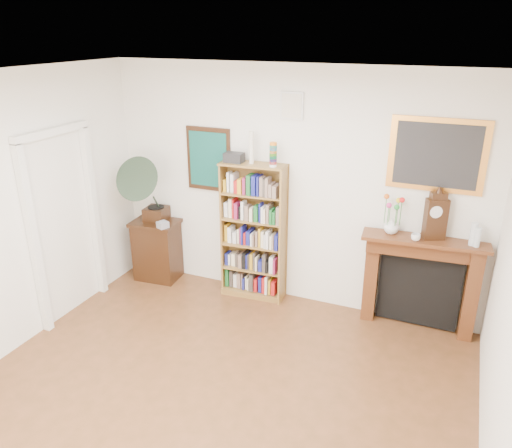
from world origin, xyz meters
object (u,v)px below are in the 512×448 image
at_px(bookshelf, 253,225).
at_px(mantel_clock, 436,217).
at_px(side_cabinet, 157,250).
at_px(cd_stack, 163,225).
at_px(gramophone, 147,186).
at_px(bottle_right, 478,237).
at_px(flower_vase, 391,226).
at_px(fireplace, 421,275).
at_px(bottle_left, 473,234).
at_px(teacup, 416,237).

xyz_separation_m(bookshelf, mantel_clock, (2.03, 0.05, 0.39)).
bearing_deg(side_cabinet, cd_stack, -39.23).
height_order(gramophone, bottle_right, gramophone).
xyz_separation_m(side_cabinet, flower_vase, (2.95, 0.10, 0.77)).
bearing_deg(fireplace, bottle_left, -10.14).
xyz_separation_m(gramophone, bottle_right, (3.81, 0.17, -0.13)).
distance_m(side_cabinet, bottle_right, 3.88).
height_order(flower_vase, bottle_left, bottle_left).
bearing_deg(teacup, flower_vase, 158.59).
relative_size(cd_stack, bottle_right, 0.60).
distance_m(side_cabinet, bottle_left, 3.84).
xyz_separation_m(cd_stack, flower_vase, (2.73, 0.24, 0.32)).
xyz_separation_m(side_cabinet, bottle_left, (3.76, 0.10, 0.81)).
height_order(flower_vase, bottle_right, bottle_right).
bearing_deg(fireplace, cd_stack, -179.99).
distance_m(fireplace, gramophone, 3.40).
height_order(cd_stack, teacup, teacup).
height_order(side_cabinet, bottle_right, bottle_right).
xyz_separation_m(bookshelf, teacup, (1.87, -0.08, 0.18)).
relative_size(flower_vase, teacup, 1.74).
relative_size(fireplace, gramophone, 1.45).
distance_m(fireplace, flower_vase, 0.65).
relative_size(fireplace, mantel_clock, 2.60).
bearing_deg(mantel_clock, gramophone, 158.87).
xyz_separation_m(teacup, bottle_left, (0.54, 0.11, 0.08)).
distance_m(flower_vase, bottle_right, 0.85).
distance_m(cd_stack, bottle_right, 3.61).
height_order(cd_stack, mantel_clock, mantel_clock).
xyz_separation_m(bottle_left, bottle_right, (0.04, -0.02, -0.02)).
bearing_deg(bottle_right, gramophone, -177.47).
relative_size(bookshelf, fireplace, 1.49).
distance_m(bottle_left, bottle_right, 0.05).
xyz_separation_m(side_cabinet, mantel_clock, (3.38, 0.12, 0.93)).
height_order(fireplace, bottle_right, bottle_right).
bearing_deg(bottle_right, flower_vase, 178.50).
distance_m(mantel_clock, bottle_right, 0.45).
bearing_deg(teacup, side_cabinet, 179.89).
relative_size(bookshelf, bottle_right, 9.76).
distance_m(mantel_clock, flower_vase, 0.46).
xyz_separation_m(cd_stack, bottle_right, (3.58, 0.22, 0.34)).
bearing_deg(bottle_right, cd_stack, -176.46).
bearing_deg(cd_stack, flower_vase, 5.09).
xyz_separation_m(gramophone, bottle_left, (3.77, 0.19, -0.11)).
bearing_deg(gramophone, side_cabinet, 75.76).
bearing_deg(side_cabinet, bottle_left, -3.50).
bearing_deg(bookshelf, side_cabinet, 178.56).
bearing_deg(flower_vase, mantel_clock, 2.99).
height_order(side_cabinet, bottle_left, bottle_left).
distance_m(gramophone, bottle_left, 3.77).
distance_m(bookshelf, bottle_left, 2.42).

